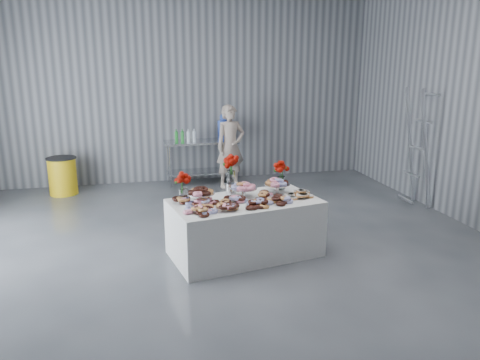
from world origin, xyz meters
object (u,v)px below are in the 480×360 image
at_px(prep_table, 201,154).
at_px(stepladder, 418,148).
at_px(person, 231,147).
at_px(water_jug, 224,128).
at_px(trash_barrel, 63,176).
at_px(display_table, 245,228).

height_order(prep_table, stepladder, stepladder).
distance_m(prep_table, person, 0.71).
relative_size(water_jug, stepladder, 0.27).
relative_size(water_jug, person, 0.33).
distance_m(person, trash_barrel, 3.28).
xyz_separation_m(display_table, water_jug, (0.49, 3.75, 0.77)).
distance_m(prep_table, trash_barrel, 2.72).
relative_size(person, stepladder, 0.80).
distance_m(display_table, prep_table, 3.76).
bearing_deg(trash_barrel, prep_table, 3.93).
relative_size(display_table, water_jug, 3.43).
xyz_separation_m(display_table, prep_table, (-0.01, 3.75, 0.24)).
bearing_deg(person, display_table, -111.96).
distance_m(display_table, water_jug, 3.86).
height_order(person, stepladder, stepladder).
bearing_deg(water_jug, prep_table, 180.00).
distance_m(display_table, trash_barrel, 4.48).
bearing_deg(prep_table, person, -36.65).
xyz_separation_m(trash_barrel, stepladder, (6.13, -2.17, 0.68)).
relative_size(display_table, person, 1.15).
height_order(water_jug, stepladder, stepladder).
bearing_deg(water_jug, trash_barrel, -176.68).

